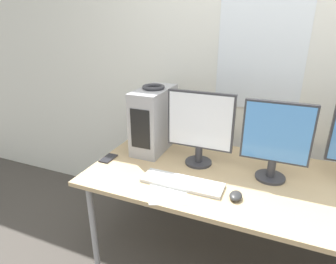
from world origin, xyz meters
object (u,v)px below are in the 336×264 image
object	(u,v)px
monitor_right_near	(276,139)
mouse	(236,196)
keyboard	(182,182)
cell_phone	(108,158)
pc_tower	(154,120)
monitor_main	(200,126)
headphones	(154,87)

from	to	relation	value
monitor_right_near	mouse	world-z (taller)	monitor_right_near
keyboard	mouse	distance (m)	0.32
monitor_right_near	cell_phone	xyz separation A→B (m)	(-1.07, -0.16, -0.26)
keyboard	mouse	world-z (taller)	mouse
pc_tower	monitor_right_near	size ratio (longest dim) A/B	0.94
monitor_main	mouse	bearing A→B (deg)	-45.69
monitor_main	pc_tower	bearing A→B (deg)	163.57
pc_tower	keyboard	bearing A→B (deg)	-47.47
headphones	mouse	bearing A→B (deg)	-31.87
monitor_main	headphones	bearing A→B (deg)	163.45
monitor_right_near	mouse	xyz separation A→B (m)	(-0.16, -0.30, -0.25)
headphones	cell_phone	size ratio (longest dim) A/B	1.18
headphones	monitor_right_near	xyz separation A→B (m)	(0.85, -0.13, -0.21)
pc_tower	headphones	bearing A→B (deg)	90.00
monitor_main	mouse	world-z (taller)	monitor_main
keyboard	cell_phone	bearing A→B (deg)	169.58
monitor_main	cell_phone	bearing A→B (deg)	-163.24
cell_phone	monitor_main	bearing A→B (deg)	17.16
headphones	mouse	xyz separation A→B (m)	(0.69, -0.43, -0.45)
mouse	monitor_main	bearing A→B (deg)	134.31
mouse	cell_phone	distance (m)	0.92
monitor_main	cell_phone	distance (m)	0.68
headphones	keyboard	size ratio (longest dim) A/B	0.32
keyboard	cell_phone	xyz separation A→B (m)	(-0.59, 0.11, -0.01)
mouse	cell_phone	size ratio (longest dim) A/B	0.72
mouse	pc_tower	bearing A→B (deg)	148.18
headphones	pc_tower	bearing A→B (deg)	-90.00
keyboard	monitor_right_near	bearing A→B (deg)	29.54
headphones	mouse	distance (m)	0.93
pc_tower	monitor_main	bearing A→B (deg)	-16.43
headphones	monitor_right_near	bearing A→B (deg)	-8.93
pc_tower	monitor_main	distance (m)	0.40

